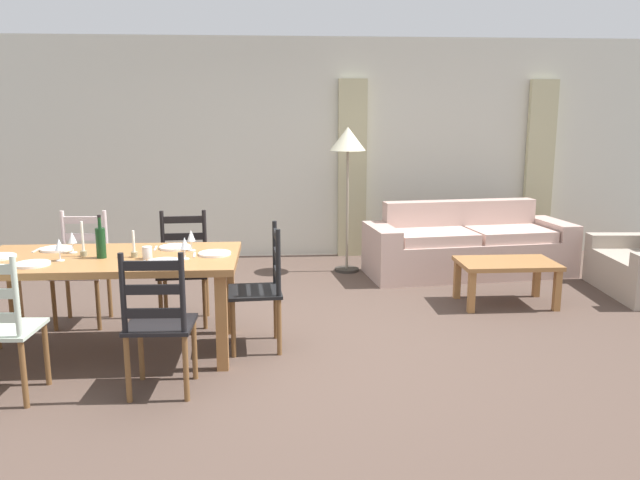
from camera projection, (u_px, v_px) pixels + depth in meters
ground_plane at (292, 347)px, 4.93m from camera, size 9.60×9.60×0.02m
wall_far at (284, 149)px, 7.89m from camera, size 9.60×0.16×2.70m
curtain_panel_left at (352, 169)px, 7.86m from camera, size 0.35×0.08×2.20m
curtain_panel_right at (539, 168)px, 8.03m from camera, size 0.35×0.08×2.20m
dining_table at (109, 268)px, 4.65m from camera, size 1.90×0.96×0.75m
dining_chair_near_right at (159, 323)px, 3.99m from camera, size 0.43×0.41×0.96m
dining_chair_far_left at (83, 268)px, 5.41m from camera, size 0.43×0.41×0.96m
dining_chair_far_right at (184, 268)px, 5.42m from camera, size 0.44×0.42×0.96m
dining_chair_head_east at (262, 288)px, 4.81m from camera, size 0.43×0.45×0.96m
dinner_plate_near_left at (32, 264)px, 4.36m from camera, size 0.24×0.24×0.02m
fork_near_left at (10, 265)px, 4.35m from camera, size 0.02×0.17×0.01m
dinner_plate_near_right at (164, 262)px, 4.42m from camera, size 0.24×0.24×0.02m
fork_near_right at (142, 263)px, 4.41m from camera, size 0.02×0.17×0.01m
dinner_plate_far_left at (57, 249)px, 4.85m from camera, size 0.24×0.24×0.02m
fork_far_left at (37, 250)px, 4.84m from camera, size 0.02×0.17×0.01m
dinner_plate_far_right at (175, 247)px, 4.91m from camera, size 0.24×0.24×0.02m
fork_far_right at (156, 248)px, 4.90m from camera, size 0.03×0.17×0.01m
dinner_plate_head_east at (215, 254)px, 4.69m from camera, size 0.24×0.24×0.02m
fork_head_east at (194, 255)px, 4.68m from camera, size 0.03×0.17×0.01m
wine_bottle at (101, 242)px, 4.56m from camera, size 0.07×0.07×0.32m
wine_glass_near_left at (59, 246)px, 4.47m from camera, size 0.06×0.06×0.16m
wine_glass_near_right at (185, 244)px, 4.52m from camera, size 0.06×0.06×0.16m
wine_glass_far_left at (72, 238)px, 4.73m from camera, size 0.06×0.06×0.16m
wine_glass_far_right at (191, 236)px, 4.81m from camera, size 0.06×0.06×0.16m
coffee_cup_primary at (147, 253)px, 4.55m from camera, size 0.07×0.07×0.09m
candle_tall at (83, 246)px, 4.63m from camera, size 0.05×0.05×0.26m
candle_short at (134, 250)px, 4.60m from camera, size 0.05×0.05×0.20m
couch at (466, 248)px, 7.13m from camera, size 2.36×1.06×0.80m
coffee_table at (506, 268)px, 5.93m from camera, size 0.90×0.56×0.42m
standing_lamp at (348, 148)px, 7.00m from camera, size 0.40×0.40×1.64m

